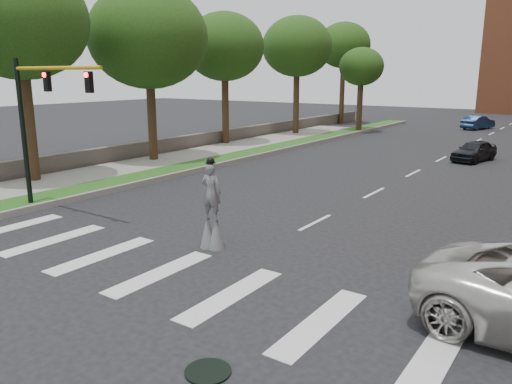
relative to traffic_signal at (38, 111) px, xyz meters
name	(u,v)px	position (x,y,z in m)	size (l,w,h in m)	color
ground_plane	(168,297)	(9.78, -3.00, -4.15)	(160.00, 160.00, 0.00)	black
grass_median	(251,154)	(-1.72, 17.00, -4.03)	(2.00, 60.00, 0.25)	#1F5217
median_curb	(263,155)	(-0.67, 17.00, -4.01)	(0.20, 60.00, 0.28)	gray
sidewalk_left	(109,172)	(-4.72, 7.00, -4.06)	(4.00, 60.00, 0.18)	gray
stone_wall	(209,139)	(-7.22, 19.00, -3.60)	(0.50, 56.00, 1.10)	#524E47
manhole	(208,372)	(12.78, -5.00, -4.13)	(0.90, 0.90, 0.04)	black
traffic_signal	(38,111)	(0.00, 0.00, 0.00)	(5.30, 0.23, 6.20)	black
stilt_performer	(212,212)	(8.36, 0.50, -2.92)	(0.83, 0.58, 3.02)	#362515
car_near	(474,151)	(11.73, 23.40, -3.46)	(1.62, 4.03, 1.37)	black
car_mid	(478,122)	(7.81, 44.48, -3.45)	(1.49, 4.28, 1.41)	navy
tree_1	(19,21)	(-5.79, 3.06, 3.96)	(6.76, 6.76, 11.02)	#362515
tree_2	(148,38)	(-5.42, 11.23, 3.64)	(7.44, 7.44, 10.98)	#362515
tree_3	(224,47)	(-6.51, 20.27, 3.48)	(6.20, 6.20, 10.30)	#362515
tree_4	(297,47)	(-5.31, 29.42, 3.85)	(6.39, 6.39, 10.76)	#362515
tree_5	(344,46)	(-6.66, 42.23, 4.57)	(5.98, 5.98, 11.32)	#362515
tree_6	(361,68)	(-1.31, 34.86, 2.06)	(4.27, 4.27, 8.12)	#362515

